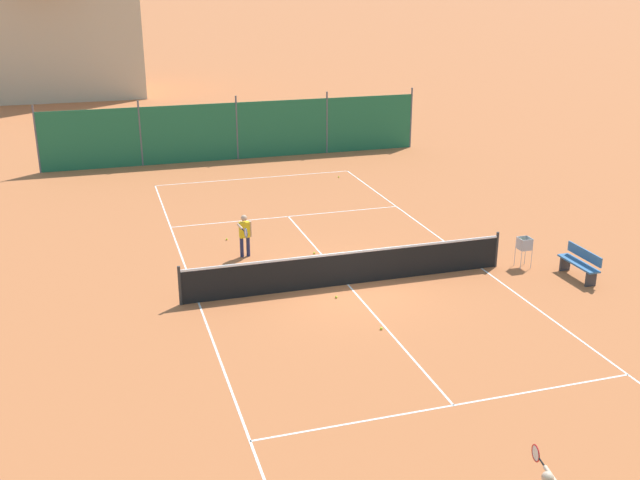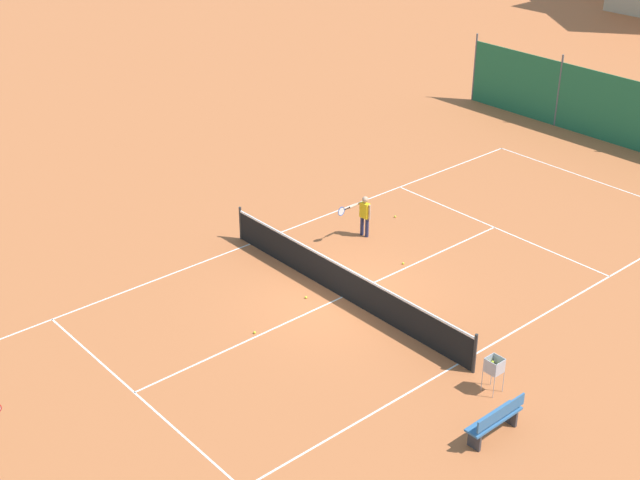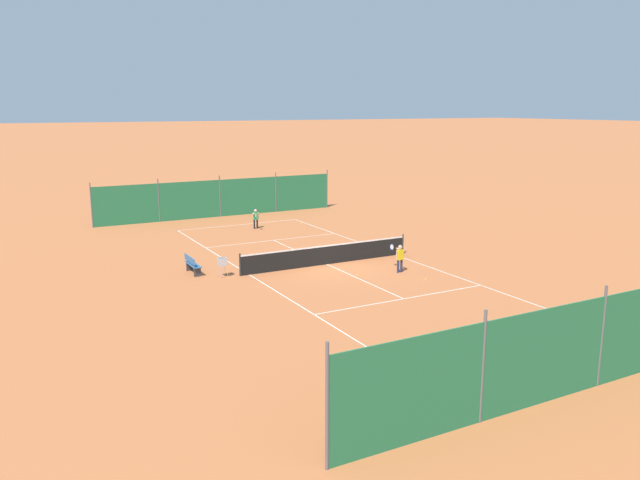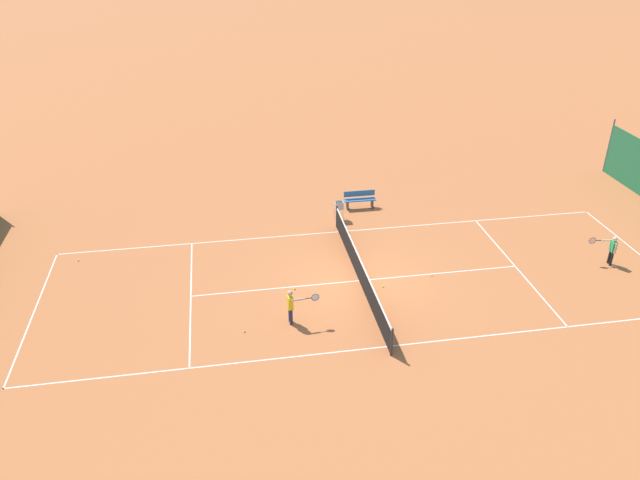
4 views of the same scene
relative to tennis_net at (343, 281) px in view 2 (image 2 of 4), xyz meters
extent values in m
plane|color=#BC6638|center=(0.00, 0.00, -0.50)|extent=(600.00, 600.00, 0.00)
cube|color=white|center=(0.00, 11.90, -0.50)|extent=(8.25, 0.05, 0.01)
cube|color=white|center=(-4.10, 0.00, -0.50)|extent=(0.05, 23.85, 0.01)
cube|color=white|center=(4.10, 0.00, -0.50)|extent=(0.05, 23.85, 0.01)
cube|color=white|center=(0.00, 6.40, -0.50)|extent=(8.20, 0.05, 0.01)
cube|color=white|center=(0.00, -6.40, -0.50)|extent=(8.20, 0.05, 0.01)
cube|color=white|center=(0.00, 0.00, -0.50)|extent=(0.05, 12.80, 0.01)
cylinder|color=#2D2D2D|center=(-4.55, 0.00, 0.03)|extent=(0.08, 0.08, 1.06)
cylinder|color=#2D2D2D|center=(4.55, 0.00, 0.03)|extent=(0.08, 0.08, 1.06)
cube|color=black|center=(0.00, 0.00, -0.04)|extent=(9.10, 0.02, 0.91)
cube|color=white|center=(0.00, 0.00, 0.43)|extent=(9.10, 0.04, 0.06)
cylinder|color=#59595E|center=(-8.60, 15.50, 0.95)|extent=(0.08, 0.08, 2.90)
cylinder|color=#59595E|center=(-4.30, 15.50, 0.95)|extent=(0.08, 0.08, 2.90)
cylinder|color=#23284C|center=(-2.15, 2.97, -0.19)|extent=(0.11, 0.11, 0.62)
cylinder|color=#23284C|center=(-2.35, 2.95, -0.19)|extent=(0.11, 0.11, 0.62)
cube|color=yellow|center=(-2.25, 2.96, 0.36)|extent=(0.31, 0.19, 0.48)
sphere|color=tan|center=(-2.25, 2.96, 0.72)|extent=(0.19, 0.19, 0.19)
cylinder|color=tan|center=(-2.06, 2.97, 0.36)|extent=(0.07, 0.07, 0.48)
cylinder|color=tan|center=(-2.42, 2.71, 0.54)|extent=(0.11, 0.48, 0.07)
cylinder|color=black|center=(-2.40, 2.36, 0.54)|extent=(0.04, 0.22, 0.03)
torus|color=#1E4CB2|center=(-2.38, 2.11, 0.54)|extent=(0.04, 0.28, 0.28)
cylinder|color=silver|center=(-2.38, 2.11, 0.54)|extent=(0.02, 0.25, 0.25)
sphere|color=#CCE033|center=(-0.59, -0.79, -0.47)|extent=(0.07, 0.07, 0.07)
sphere|color=#CCE033|center=(-2.52, 4.58, -0.47)|extent=(0.07, 0.07, 0.07)
sphere|color=#CCE033|center=(-0.14, -2.86, -0.47)|extent=(0.07, 0.07, 0.07)
sphere|color=#CCE033|center=(-0.20, 2.55, -0.47)|extent=(0.07, 0.07, 0.07)
cylinder|color=#B7B7BC|center=(5.13, -0.41, -0.22)|extent=(0.02, 0.02, 0.55)
cylinder|color=#B7B7BC|center=(5.47, -0.41, -0.22)|extent=(0.02, 0.02, 0.55)
cylinder|color=#B7B7BC|center=(5.13, -0.07, -0.22)|extent=(0.02, 0.02, 0.55)
cylinder|color=#B7B7BC|center=(5.47, -0.07, -0.22)|extent=(0.02, 0.02, 0.55)
cube|color=#B7B7BC|center=(5.30, -0.24, 0.06)|extent=(0.34, 0.34, 0.02)
cube|color=#B7B7BC|center=(5.30, -0.41, 0.22)|extent=(0.34, 0.02, 0.34)
cube|color=#B7B7BC|center=(5.30, -0.07, 0.22)|extent=(0.34, 0.02, 0.34)
cube|color=#B7B7BC|center=(5.13, -0.24, 0.22)|extent=(0.02, 0.34, 0.34)
cube|color=#B7B7BC|center=(5.47, -0.24, 0.22)|extent=(0.02, 0.34, 0.34)
sphere|color=#CCE033|center=(5.30, -0.34, 0.10)|extent=(0.07, 0.07, 0.07)
sphere|color=#CCE033|center=(5.30, -0.26, 0.10)|extent=(0.07, 0.07, 0.07)
sphere|color=#CCE033|center=(5.41, -0.34, 0.10)|extent=(0.07, 0.07, 0.07)
sphere|color=#CCE033|center=(5.35, -0.13, 0.10)|extent=(0.07, 0.07, 0.07)
sphere|color=#CCE033|center=(5.24, -0.22, 0.10)|extent=(0.07, 0.07, 0.07)
sphere|color=#CCE033|center=(5.17, -0.24, 0.10)|extent=(0.07, 0.07, 0.07)
sphere|color=#CCE033|center=(5.41, -0.22, 0.16)|extent=(0.07, 0.07, 0.07)
sphere|color=#CCE033|center=(5.18, -0.15, 0.16)|extent=(0.07, 0.07, 0.07)
sphere|color=#CCE033|center=(5.24, -0.31, 0.16)|extent=(0.07, 0.07, 0.07)
sphere|color=#CCE033|center=(5.25, -0.21, 0.16)|extent=(0.07, 0.07, 0.07)
sphere|color=#CCE033|center=(5.42, -0.31, 0.16)|extent=(0.07, 0.07, 0.07)
sphere|color=#CCE033|center=(5.33, -0.36, 0.16)|extent=(0.07, 0.07, 0.07)
sphere|color=#CCE033|center=(5.19, -0.17, 0.21)|extent=(0.07, 0.07, 0.07)
cube|color=#336699|center=(6.30, -1.45, -0.06)|extent=(0.36, 1.50, 0.05)
cube|color=#336699|center=(6.46, -1.45, 0.20)|extent=(0.04, 1.50, 0.28)
cube|color=#333338|center=(6.30, -2.05, -0.28)|extent=(0.32, 0.06, 0.44)
cube|color=#333338|center=(6.30, -0.85, -0.28)|extent=(0.32, 0.06, 0.44)
camera|label=1|loc=(-6.29, -17.88, 7.54)|focal=42.00mm
camera|label=2|loc=(15.10, -13.98, 11.85)|focal=50.00mm
camera|label=3|loc=(14.45, 26.00, 7.11)|focal=35.00mm
camera|label=4|loc=(-19.78, 4.93, 12.37)|focal=35.00mm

